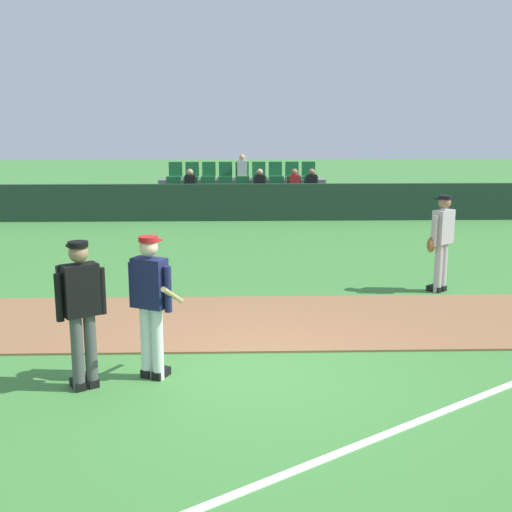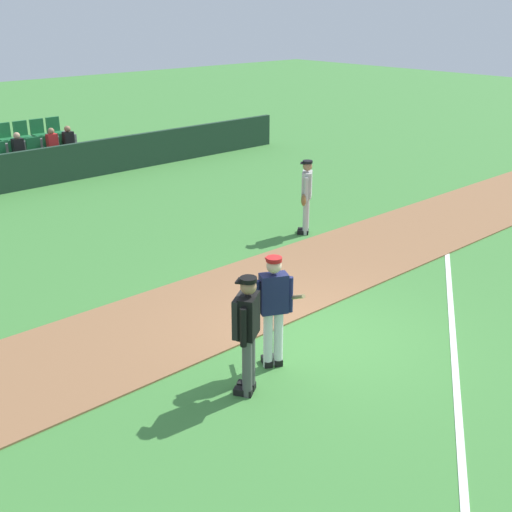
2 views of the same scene
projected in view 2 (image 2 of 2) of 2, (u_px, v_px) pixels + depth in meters
ground_plane at (322, 338)px, 10.56m from camera, size 80.00×80.00×0.00m
infield_dirt_path at (240, 297)px, 11.97m from camera, size 28.00×2.71×0.03m
foul_line_chalk at (450, 295)px, 12.08m from camera, size 10.02×6.77×0.01m
dugout_fence at (16, 172)px, 18.64m from camera, size 20.00×0.16×1.12m
batter_navy_jersey at (274, 308)px, 9.40m from camera, size 0.63×0.79×1.76m
umpire_home_plate at (247, 329)px, 8.71m from camera, size 0.53×0.46×1.76m
runner_grey_jersey at (306, 194)px, 14.98m from camera, size 0.59×0.48×1.76m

